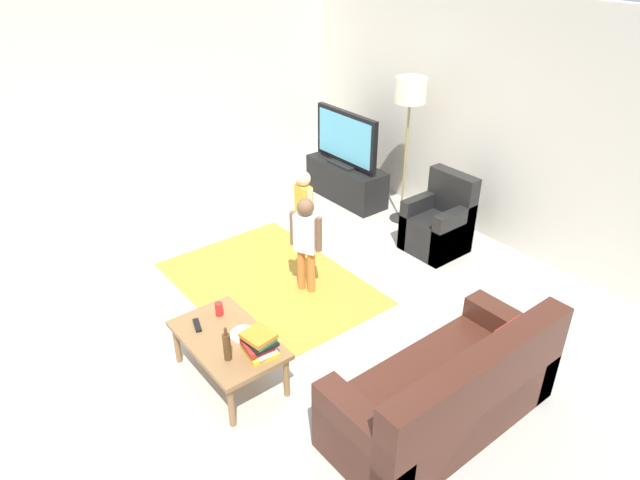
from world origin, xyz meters
The scene contains 17 objects.
ground centered at (0.00, 0.00, 0.00)m, with size 7.80×7.80×0.00m, color #B2ADA3.
wall_back centered at (0.00, 3.00, 1.35)m, with size 6.00×0.12×2.70m, color silver.
wall_left centered at (-3.00, 0.00, 1.35)m, with size 0.12×6.00×2.70m, color silver.
area_rug centered at (-0.51, 0.33, 0.00)m, with size 2.20×1.60×0.01m, color #B28C33.
tv_stand centered at (-1.58, 2.30, 0.24)m, with size 1.20×0.44×0.50m.
tv centered at (-1.58, 2.28, 0.85)m, with size 1.10×0.28×0.71m.
couch centered at (1.91, 0.30, 0.29)m, with size 0.80×1.80×0.86m.
armchair centered at (0.09, 2.26, 0.30)m, with size 0.60×0.60×0.90m.
floor_lamp centered at (-0.69, 2.45, 1.54)m, with size 0.36×0.36×1.78m.
child_near_tv centered at (-0.78, 0.99, 0.60)m, with size 0.33×0.16×1.00m.
child_center centered at (-0.17, 0.56, 0.62)m, with size 0.32×0.21×1.03m.
coffee_table centered at (0.46, -0.70, 0.37)m, with size 1.00×0.60×0.42m.
book_stack centered at (0.77, -0.60, 0.51)m, with size 0.29×0.26×0.19m.
bottle centered at (0.68, -0.82, 0.54)m, with size 0.06×0.06×0.29m.
tv_remote centered at (0.18, -0.82, 0.43)m, with size 0.17×0.05×0.02m, color black.
soda_can centered at (0.16, -0.60, 0.48)m, with size 0.07×0.07×0.12m, color red.
plate centered at (0.51, -0.58, 0.43)m, with size 0.22×0.22×0.02m.
Camera 1 is at (3.68, -2.30, 3.32)m, focal length 31.68 mm.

